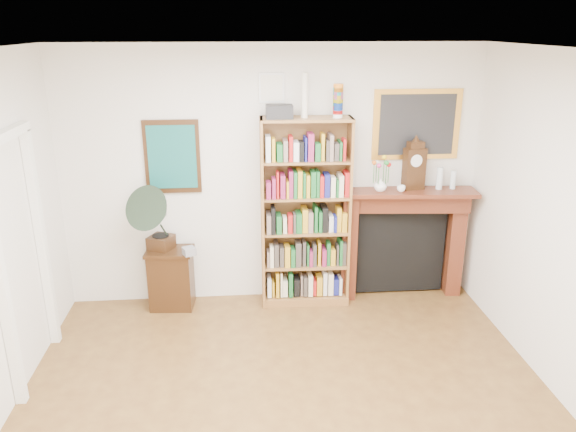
# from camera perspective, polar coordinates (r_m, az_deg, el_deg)

# --- Properties ---
(room) EXTENTS (4.51, 5.01, 2.81)m
(room) POSITION_cam_1_polar(r_m,az_deg,el_deg) (3.73, 0.78, -6.03)
(room) COLOR #543519
(room) RESTS_ON ground
(door_casing) EXTENTS (0.08, 1.02, 2.17)m
(door_casing) POSITION_cam_1_polar(r_m,az_deg,el_deg) (5.21, -25.61, -2.15)
(door_casing) COLOR white
(door_casing) RESTS_ON left_wall
(teal_poster) EXTENTS (0.58, 0.04, 0.78)m
(teal_poster) POSITION_cam_1_polar(r_m,az_deg,el_deg) (6.03, -11.68, 5.90)
(teal_poster) COLOR black
(teal_poster) RESTS_ON back_wall
(small_picture) EXTENTS (0.26, 0.04, 0.30)m
(small_picture) POSITION_cam_1_polar(r_m,az_deg,el_deg) (5.88, -1.68, 12.89)
(small_picture) COLOR white
(small_picture) RESTS_ON back_wall
(gilt_painting) EXTENTS (0.95, 0.04, 0.75)m
(gilt_painting) POSITION_cam_1_polar(r_m,az_deg,el_deg) (6.22, 12.94, 9.04)
(gilt_painting) COLOR gold
(gilt_painting) RESTS_ON back_wall
(bookshelf) EXTENTS (0.96, 0.37, 2.38)m
(bookshelf) POSITION_cam_1_polar(r_m,az_deg,el_deg) (5.99, 1.81, 1.33)
(bookshelf) COLOR brown
(bookshelf) RESTS_ON floor
(side_cabinet) EXTENTS (0.52, 0.39, 0.67)m
(side_cabinet) POSITION_cam_1_polar(r_m,az_deg,el_deg) (6.29, -11.76, -6.22)
(side_cabinet) COLOR black
(side_cabinet) RESTS_ON floor
(fireplace) EXTENTS (1.52, 0.48, 1.27)m
(fireplace) POSITION_cam_1_polar(r_m,az_deg,el_deg) (6.42, 11.54, -1.65)
(fireplace) COLOR #522513
(fireplace) RESTS_ON floor
(gramophone) EXTENTS (0.67, 0.72, 0.77)m
(gramophone) POSITION_cam_1_polar(r_m,az_deg,el_deg) (5.94, -13.17, 0.16)
(gramophone) COLOR black
(gramophone) RESTS_ON side_cabinet
(cd_stack) EXTENTS (0.16, 0.16, 0.08)m
(cd_stack) POSITION_cam_1_polar(r_m,az_deg,el_deg) (5.98, -10.01, -3.54)
(cd_stack) COLOR #A3A3AF
(cd_stack) RESTS_ON side_cabinet
(mantel_clock) EXTENTS (0.25, 0.17, 0.52)m
(mantel_clock) POSITION_cam_1_polar(r_m,az_deg,el_deg) (6.20, 12.69, 4.94)
(mantel_clock) COLOR black
(mantel_clock) RESTS_ON fireplace
(flower_vase) EXTENTS (0.16, 0.16, 0.14)m
(flower_vase) POSITION_cam_1_polar(r_m,az_deg,el_deg) (6.09, 9.37, 3.14)
(flower_vase) COLOR white
(flower_vase) RESTS_ON fireplace
(teacup) EXTENTS (0.10, 0.10, 0.07)m
(teacup) POSITION_cam_1_polar(r_m,az_deg,el_deg) (6.12, 11.42, 2.74)
(teacup) COLOR white
(teacup) RESTS_ON fireplace
(bottle_left) EXTENTS (0.07, 0.07, 0.24)m
(bottle_left) POSITION_cam_1_polar(r_m,az_deg,el_deg) (6.30, 15.14, 3.72)
(bottle_left) COLOR silver
(bottle_left) RESTS_ON fireplace
(bottle_right) EXTENTS (0.06, 0.06, 0.20)m
(bottle_right) POSITION_cam_1_polar(r_m,az_deg,el_deg) (6.36, 16.43, 3.55)
(bottle_right) COLOR silver
(bottle_right) RESTS_ON fireplace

